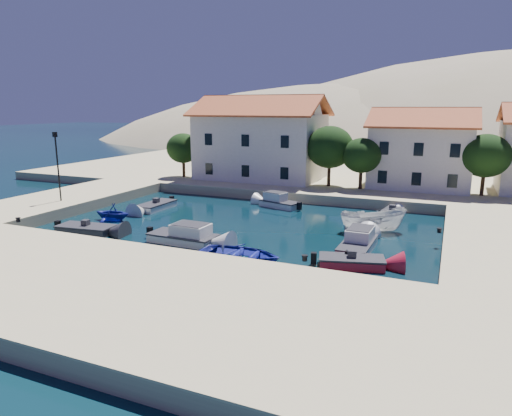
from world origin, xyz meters
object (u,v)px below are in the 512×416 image
Objects in this scene: rowboat_south at (240,260)px; boat_east at (373,232)px; building_left at (261,137)px; lamppost at (57,160)px; cabin_cruiser_east at (358,244)px; cabin_cruiser_south at (183,236)px; building_mid at (421,147)px.

boat_east is (6.54, 10.06, 0.00)m from rowboat_south.
building_left is 23.10m from lamppost.
rowboat_south is 8.05m from cabin_cruiser_east.
cabin_cruiser_east is at bearing 152.60° from boat_east.
cabin_cruiser_south is at bearing -80.45° from building_left.
cabin_cruiser_south is at bearing 98.87° from boat_east.
building_mid is at bearing 3.18° from building_left.
cabin_cruiser_east is at bearing -2.20° from lamppost.
lamppost is (-29.50, -21.00, -0.47)m from building_mid.
cabin_cruiser_south is (-13.96, -25.03, -4.75)m from building_mid.
lamppost is 1.31× the size of cabin_cruiser_east.
boat_east is at bearing -0.82° from cabin_cruiser_east.
boat_east is at bearing -96.91° from building_mid.
boat_east is (27.45, 4.11, -4.75)m from lamppost.
cabin_cruiser_south is 14.44m from boat_east.
building_mid is 2.01× the size of rowboat_south.
building_left is 18.04m from building_mid.
cabin_cruiser_east is (-2.22, -22.05, -4.75)m from building_mid.
cabin_cruiser_east is 5.19m from boat_east.
cabin_cruiser_east is at bearing -53.14° from building_left.
cabin_cruiser_east is 0.94× the size of boat_east.
building_left is 2.81× the size of rowboat_south.
building_mid is 2.10× the size of cabin_cruiser_south.
cabin_cruiser_south is (4.04, -24.03, -5.46)m from building_left.
cabin_cruiser_south is at bearing 69.41° from rowboat_south.
cabin_cruiser_east is (15.78, -21.05, -5.46)m from building_left.
lamppost is at bearing 73.13° from rowboat_south.
boat_east is at bearing 36.30° from cabin_cruiser_south.
building_mid reaches higher than cabin_cruiser_east.
cabin_cruiser_east is (27.28, -1.05, -4.28)m from lamppost.
boat_east is at bearing 8.52° from lamppost.
building_mid is 1.69× the size of lamppost.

